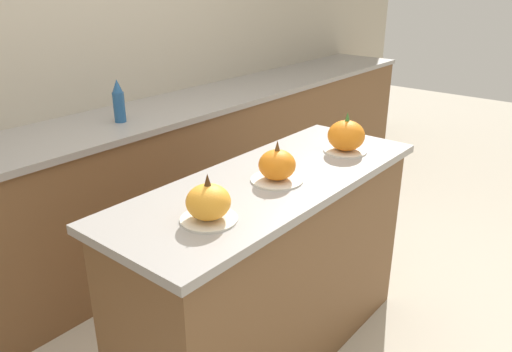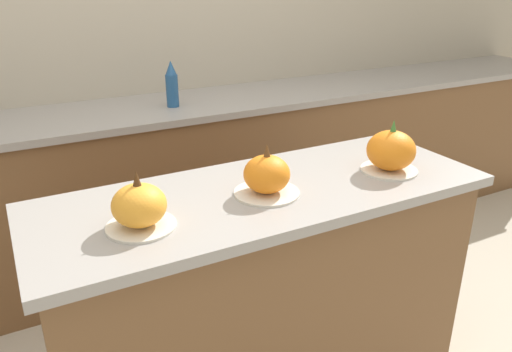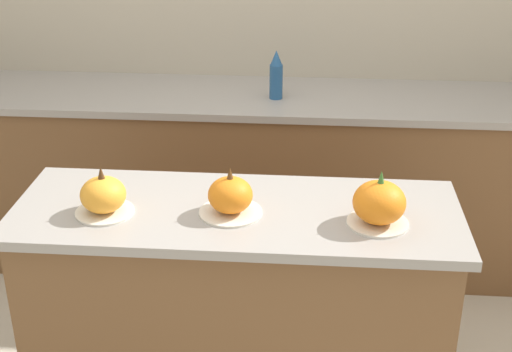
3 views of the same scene
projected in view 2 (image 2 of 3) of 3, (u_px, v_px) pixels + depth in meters
The scene contains 7 objects.
wall_back at pixel (133, 33), 2.72m from camera, with size 8.00×0.06×2.50m.
kitchen_island at pixel (265, 301), 1.81m from camera, with size 1.53×0.56×0.90m.
back_counter at pixel (163, 187), 2.75m from camera, with size 6.00×0.60×0.92m.
pumpkin_cake_left at pixel (139, 207), 1.38m from camera, with size 0.20×0.20×0.17m.
pumpkin_cake_center at pixel (267, 176), 1.59m from camera, with size 0.21×0.21×0.17m.
pumpkin_cake_right at pixel (391, 152), 1.77m from camera, with size 0.20×0.20×0.19m.
bottle_tall at pixel (172, 85), 2.53m from camera, with size 0.06×0.06×0.23m.
Camera 2 is at (-0.74, -1.31, 1.57)m, focal length 35.00 mm.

